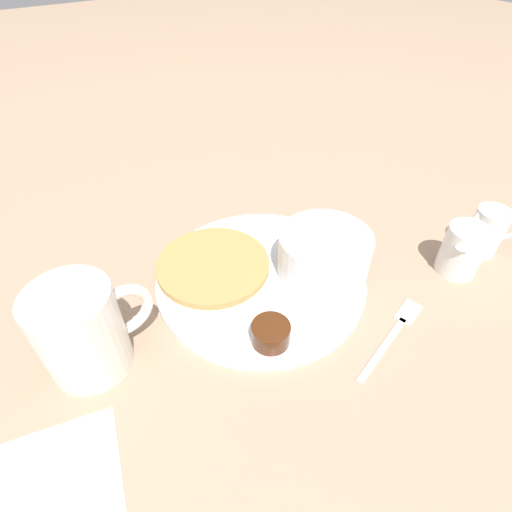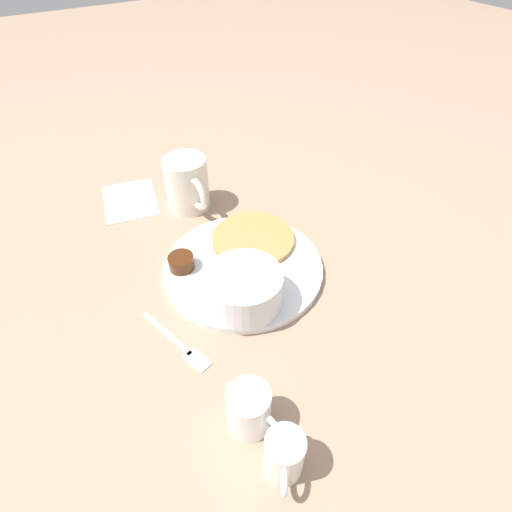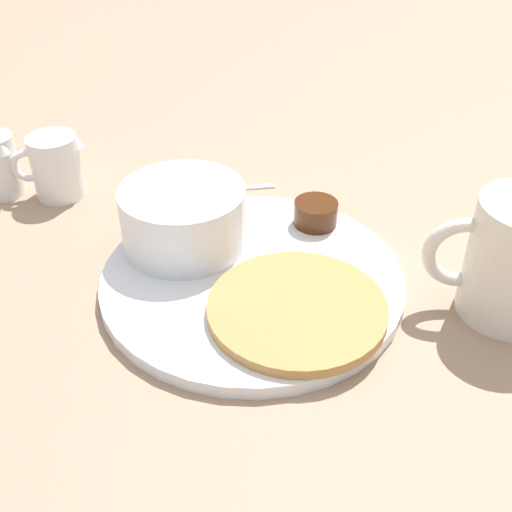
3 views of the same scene
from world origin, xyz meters
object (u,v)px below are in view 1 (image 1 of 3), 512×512
Objects in this scene: plate at (261,279)px; fork at (396,329)px; coffee_mug at (83,330)px; creamer_pitcher_far at (487,231)px; bowl at (324,253)px; creamer_pitcher_near at (463,249)px.

plate is 1.93× the size of fork.
fork is at bearing 153.25° from coffee_mug.
coffee_mug is 1.73× the size of creamer_pitcher_far.
bowl is 0.23m from creamer_pitcher_far.
coffee_mug reaches higher than creamer_pitcher_far.
fork is at bearing 119.80° from plate.
coffee_mug is 1.57× the size of creamer_pitcher_near.
bowl and creamer_pitcher_near have the same top height.
creamer_pitcher_far is (-0.22, 0.08, -0.01)m from bowl.
coffee_mug is 0.45m from creamer_pitcher_near.
creamer_pitcher_far reaches higher than fork.
coffee_mug is at bearing -7.55° from bowl.
bowl reaches higher than plate.
creamer_pitcher_far is at bearing 158.06° from plate.
bowl is at bearing -28.31° from creamer_pitcher_near.
creamer_pitcher_far reaches higher than plate.
plate is 2.23× the size of coffee_mug.
creamer_pitcher_near is at bearing 5.30° from creamer_pitcher_far.
coffee_mug is 0.86× the size of fork.
bowl reaches higher than fork.
creamer_pitcher_near is 0.14m from fork.
bowl is 1.66× the size of creamer_pitcher_far.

